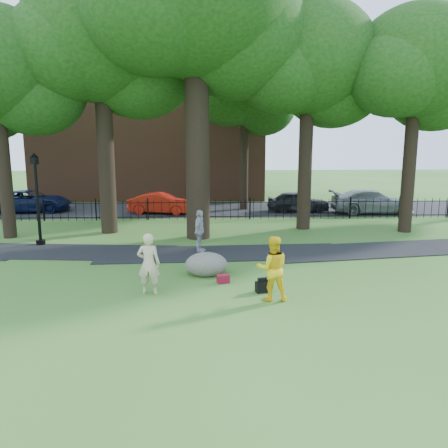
{
  "coord_description": "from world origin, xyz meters",
  "views": [
    {
      "loc": [
        0.27,
        -13.39,
        4.44
      ],
      "look_at": [
        0.99,
        2.0,
        1.58
      ],
      "focal_mm": 35.0,
      "sensor_mm": 36.0,
      "label": 1
    }
  ],
  "objects_px": {
    "big_tree": "(199,11)",
    "man": "(272,268)",
    "red_sedan": "(161,203)",
    "lamppost": "(38,201)",
    "boulder": "(206,263)",
    "woman": "(149,264)"
  },
  "relations": [
    {
      "from": "big_tree",
      "to": "woman",
      "type": "xyz_separation_m",
      "value": [
        -1.51,
        -7.91,
        -9.22
      ]
    },
    {
      "from": "boulder",
      "to": "lamppost",
      "type": "bearing_deg",
      "value": 146.76
    },
    {
      "from": "boulder",
      "to": "red_sedan",
      "type": "height_order",
      "value": "red_sedan"
    },
    {
      "from": "man",
      "to": "boulder",
      "type": "distance_m",
      "value": 3.18
    },
    {
      "from": "woman",
      "to": "boulder",
      "type": "bearing_deg",
      "value": -129.76
    },
    {
      "from": "red_sedan",
      "to": "lamppost",
      "type": "bearing_deg",
      "value": 161.99
    },
    {
      "from": "woman",
      "to": "red_sedan",
      "type": "height_order",
      "value": "woman"
    },
    {
      "from": "big_tree",
      "to": "man",
      "type": "xyz_separation_m",
      "value": [
        2.08,
        -8.59,
        -9.21
      ]
    },
    {
      "from": "woman",
      "to": "lamppost",
      "type": "xyz_separation_m",
      "value": [
        -5.58,
        6.61,
        1.05
      ]
    },
    {
      "from": "woman",
      "to": "man",
      "type": "height_order",
      "value": "man"
    },
    {
      "from": "big_tree",
      "to": "boulder",
      "type": "height_order",
      "value": "big_tree"
    },
    {
      "from": "lamppost",
      "to": "red_sedan",
      "type": "relative_size",
      "value": 0.99
    },
    {
      "from": "woman",
      "to": "lamppost",
      "type": "distance_m",
      "value": 8.72
    },
    {
      "from": "big_tree",
      "to": "man",
      "type": "relative_size",
      "value": 7.67
    },
    {
      "from": "boulder",
      "to": "big_tree",
      "type": "bearing_deg",
      "value": 91.95
    },
    {
      "from": "man",
      "to": "red_sedan",
      "type": "xyz_separation_m",
      "value": [
        -4.67,
        15.79,
        -0.27
      ]
    },
    {
      "from": "woman",
      "to": "big_tree",
      "type": "bearing_deg",
      "value": -97.44
    },
    {
      "from": "big_tree",
      "to": "red_sedan",
      "type": "height_order",
      "value": "big_tree"
    },
    {
      "from": "big_tree",
      "to": "red_sedan",
      "type": "relative_size",
      "value": 3.53
    },
    {
      "from": "man",
      "to": "lamppost",
      "type": "height_order",
      "value": "lamppost"
    },
    {
      "from": "lamppost",
      "to": "big_tree",
      "type": "bearing_deg",
      "value": 28.67
    },
    {
      "from": "big_tree",
      "to": "red_sedan",
      "type": "xyz_separation_m",
      "value": [
        -2.6,
        7.2,
        -9.47
      ]
    }
  ]
}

